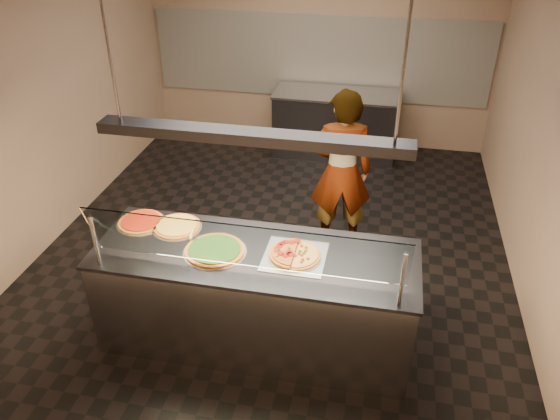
% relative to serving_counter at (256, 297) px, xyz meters
% --- Properties ---
extents(ground, '(5.00, 6.00, 0.02)m').
position_rel_serving_counter_xyz_m(ground, '(-0.13, 1.42, -0.48)').
color(ground, black).
rests_on(ground, ground).
extents(wall_back, '(5.00, 0.02, 3.00)m').
position_rel_serving_counter_xyz_m(wall_back, '(-0.13, 4.43, 1.03)').
color(wall_back, tan).
rests_on(wall_back, ground).
extents(wall_front, '(5.00, 0.02, 3.00)m').
position_rel_serving_counter_xyz_m(wall_front, '(-0.13, -1.59, 1.03)').
color(wall_front, tan).
rests_on(wall_front, ground).
extents(wall_left, '(0.02, 6.00, 3.00)m').
position_rel_serving_counter_xyz_m(wall_left, '(-2.64, 1.42, 1.03)').
color(wall_left, tan).
rests_on(wall_left, ground).
extents(wall_right, '(0.02, 6.00, 3.00)m').
position_rel_serving_counter_xyz_m(wall_right, '(2.38, 1.42, 1.03)').
color(wall_right, tan).
rests_on(wall_right, ground).
extents(tile_band, '(4.90, 0.02, 1.20)m').
position_rel_serving_counter_xyz_m(tile_band, '(-0.13, 4.40, 0.83)').
color(tile_band, silver).
rests_on(tile_band, wall_back).
extents(serving_counter, '(2.64, 0.94, 0.93)m').
position_rel_serving_counter_xyz_m(serving_counter, '(0.00, 0.00, 0.00)').
color(serving_counter, '#B7B7BC').
rests_on(serving_counter, ground).
extents(sneeze_guard, '(2.40, 0.18, 0.54)m').
position_rel_serving_counter_xyz_m(sneeze_guard, '(0.00, -0.34, 0.76)').
color(sneeze_guard, '#B7B7BC').
rests_on(sneeze_guard, serving_counter).
extents(perforated_tray, '(0.50, 0.50, 0.01)m').
position_rel_serving_counter_xyz_m(perforated_tray, '(0.32, 0.01, 0.47)').
color(perforated_tray, silver).
rests_on(perforated_tray, serving_counter).
extents(half_pizza_pepperoni, '(0.23, 0.41, 0.05)m').
position_rel_serving_counter_xyz_m(half_pizza_pepperoni, '(0.23, 0.01, 0.50)').
color(half_pizza_pepperoni, brown).
rests_on(half_pizza_pepperoni, perforated_tray).
extents(half_pizza_sausage, '(0.21, 0.41, 0.04)m').
position_rel_serving_counter_xyz_m(half_pizza_sausage, '(0.42, 0.01, 0.49)').
color(half_pizza_sausage, brown).
rests_on(half_pizza_sausage, perforated_tray).
extents(pizza_spinach, '(0.52, 0.52, 0.03)m').
position_rel_serving_counter_xyz_m(pizza_spinach, '(-0.32, -0.05, 0.48)').
color(pizza_spinach, silver).
rests_on(pizza_spinach, serving_counter).
extents(pizza_cheese, '(0.43, 0.43, 0.03)m').
position_rel_serving_counter_xyz_m(pizza_cheese, '(-0.75, 0.23, 0.48)').
color(pizza_cheese, silver).
rests_on(pizza_cheese, serving_counter).
extents(pizza_tomato, '(0.42, 0.42, 0.03)m').
position_rel_serving_counter_xyz_m(pizza_tomato, '(-1.09, 0.24, 0.48)').
color(pizza_tomato, silver).
rests_on(pizza_tomato, serving_counter).
extents(pizza_spatula, '(0.21, 0.23, 0.02)m').
position_rel_serving_counter_xyz_m(pizza_spatula, '(-0.53, 0.08, 0.49)').
color(pizza_spatula, '#B7B7BC').
rests_on(pizza_spatula, pizza_spinach).
extents(prep_table, '(1.78, 0.74, 0.93)m').
position_rel_serving_counter_xyz_m(prep_table, '(0.21, 3.97, 0.00)').
color(prep_table, '#303035').
rests_on(prep_table, ground).
extents(worker, '(0.72, 0.54, 1.79)m').
position_rel_serving_counter_xyz_m(worker, '(0.52, 1.63, 0.43)').
color(worker, '#38353E').
rests_on(worker, ground).
extents(heat_lamp_housing, '(2.30, 0.18, 0.08)m').
position_rel_serving_counter_xyz_m(heat_lamp_housing, '(0.00, 0.00, 1.48)').
color(heat_lamp_housing, '#303035').
rests_on(heat_lamp_housing, ceiling).
extents(lamp_rod_left, '(0.02, 0.02, 1.01)m').
position_rel_serving_counter_xyz_m(lamp_rod_left, '(-1.00, 0.00, 2.03)').
color(lamp_rod_left, '#B7B7BC').
rests_on(lamp_rod_left, ceiling).
extents(lamp_rod_right, '(0.02, 0.02, 1.01)m').
position_rel_serving_counter_xyz_m(lamp_rod_right, '(1.00, 0.00, 2.03)').
color(lamp_rod_right, '#B7B7BC').
rests_on(lamp_rod_right, ceiling).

